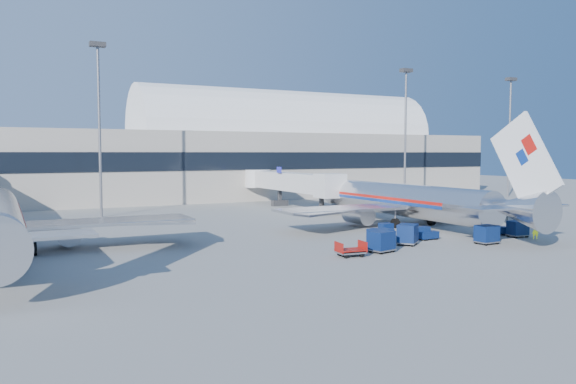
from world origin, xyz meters
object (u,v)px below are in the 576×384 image
cart_train_a (408,234)px  mast_east (406,115)px  tug_left (383,232)px  cart_train_b (380,238)px  barrier_mid (496,219)px  jetbridge_near (286,182)px  tug_right (494,229)px  cart_open_red (351,251)px  mast_far_east (510,119)px  ramp_worker (535,230)px  mast_west (99,103)px  barrier_near (475,220)px  airliner_main (408,200)px  tug_lead (427,234)px  barrier_far (515,217)px  cart_train_c (382,241)px  cart_solo_near (487,234)px  cart_solo_far (518,228)px

cart_train_a → mast_east: bearing=13.4°
tug_left → cart_train_b: cart_train_b is taller
barrier_mid → jetbridge_near: bearing=115.4°
tug_right → cart_open_red: (-19.80, -3.43, -0.20)m
mast_far_east → ramp_worker: mast_far_east is taller
mast_west → cart_open_red: size_ratio=9.41×
ramp_worker → mast_east: bearing=-73.5°
cart_train_a → cart_open_red: bearing=159.6°
jetbridge_near → mast_west: 29.67m
cart_train_b → barrier_near: bearing=21.3°
mast_east → barrier_near: (-12.00, -28.00, -14.34)m
barrier_near → cart_train_b: (-20.35, -8.96, 0.51)m
cart_open_red → ramp_worker: ramp_worker is taller
tug_left → airliner_main: bearing=-45.1°
tug_lead → cart_train_b: cart_train_b is taller
jetbridge_near → barrier_far: (17.00, -28.81, -3.48)m
cart_train_b → cart_open_red: bearing=-160.2°
cart_train_b → ramp_worker: size_ratio=1.25×
airliner_main → barrier_far: 15.02m
mast_east → mast_west: bearing=180.0°
cart_train_c → cart_train_b: bearing=44.2°
jetbridge_near → cart_train_c: 40.61m
airliner_main → barrier_far: airliner_main is taller
tug_left → jetbridge_near: bearing=-5.7°
mast_far_east → barrier_mid: size_ratio=7.53×
mast_west → tug_right: mast_west is taller
tug_left → cart_open_red: tug_left is taller
cart_train_a → tug_right: bearing=-33.7°
barrier_mid → tug_left: size_ratio=1.11×
cart_solo_near → ramp_worker: bearing=-2.6°
tug_right → cart_solo_near: 6.52m
mast_far_east → ramp_worker: size_ratio=13.47×
cart_solo_near → tug_left: bearing=135.5°
jetbridge_near → ramp_worker: (7.04, -39.85, -3.09)m
jetbridge_near → mast_west: bearing=-178.3°
tug_right → cart_train_c: size_ratio=1.01×
mast_west → cart_train_a: 44.16m
jetbridge_near → mast_east: bearing=-2.1°
barrier_near → tug_left: (-17.04, -4.93, 0.32)m
cart_open_red → mast_west: bearing=115.4°
cart_train_a → ramp_worker: 13.67m
cart_train_b → cart_solo_far: size_ratio=1.06×
airliner_main → mast_east: size_ratio=1.65×
tug_right → tug_left: 12.52m
mast_far_east → ramp_worker: bearing=-136.0°
mast_far_east → cart_solo_far: 57.09m
mast_far_east → tug_right: bearing=-139.8°
mast_east → tug_left: size_ratio=8.34×
ramp_worker → cart_solo_far: bearing=-35.8°
mast_east → tug_right: 41.49m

